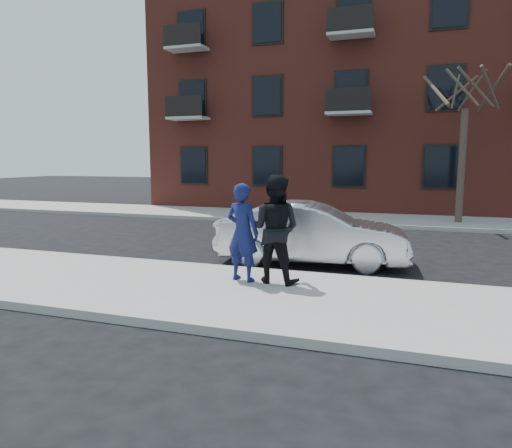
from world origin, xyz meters
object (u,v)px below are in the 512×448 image
(silver_sedan, at_px, (312,234))
(man_hoodie, at_px, (243,232))
(street_tree, at_px, (467,75))
(man_peacoat, at_px, (275,229))

(silver_sedan, xyz_separation_m, man_hoodie, (-0.87, -2.44, 0.36))
(street_tree, xyz_separation_m, man_hoodie, (-4.88, -10.49, -4.42))
(silver_sedan, height_order, man_hoodie, man_hoodie)
(silver_sedan, xyz_separation_m, man_peacoat, (-0.25, -2.33, 0.44))
(street_tree, height_order, man_peacoat, street_tree)
(street_tree, bearing_deg, man_peacoat, -112.27)
(man_hoodie, relative_size, man_peacoat, 0.92)
(street_tree, height_order, man_hoodie, street_tree)
(man_peacoat, bearing_deg, silver_sedan, -89.97)
(silver_sedan, bearing_deg, street_tree, -31.64)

